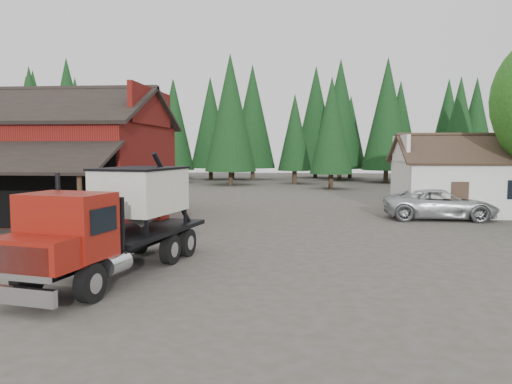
{
  "coord_description": "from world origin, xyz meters",
  "views": [
    {
      "loc": [
        3.12,
        -16.92,
        3.74
      ],
      "look_at": [
        1.17,
        5.17,
        1.8
      ],
      "focal_mm": 35.0,
      "sensor_mm": 36.0,
      "label": 1
    }
  ],
  "objects": [
    {
      "name": "near_pine_a",
      "position": [
        -22.0,
        28.0,
        6.39
      ],
      "size": [
        4.4,
        4.4,
        11.4
      ],
      "color": "#382619",
      "rests_on": "ground"
    },
    {
      "name": "near_pine_d",
      "position": [
        -4.0,
        34.0,
        7.39
      ],
      "size": [
        5.28,
        5.28,
        13.4
      ],
      "color": "#382619",
      "rests_on": "ground"
    },
    {
      "name": "conifer_backdrop",
      "position": [
        0.0,
        42.0,
        0.0
      ],
      "size": [
        76.0,
        16.0,
        16.0
      ],
      "primitive_type": null,
      "color": "black",
      "rests_on": "ground"
    },
    {
      "name": "farmhouse",
      "position": [
        13.0,
        13.0,
        1.67
      ],
      "size": [
        8.6,
        6.42,
        4.65
      ],
      "color": "silver",
      "rests_on": "ground"
    },
    {
      "name": "silver_car",
      "position": [
        10.51,
        10.0,
        0.8
      ],
      "size": [
        5.88,
        2.89,
        1.61
      ],
      "primitive_type": "imported",
      "rotation": [
        0.0,
        0.0,
        1.53
      ],
      "color": "#B6BABE",
      "rests_on": "ground"
    },
    {
      "name": "feed_truck",
      "position": [
        -2.27,
        -2.68,
        1.7
      ],
      "size": [
        3.77,
        8.32,
        3.63
      ],
      "rotation": [
        0.0,
        0.0,
        -0.21
      ],
      "color": "black",
      "rests_on": "ground"
    },
    {
      "name": "near_pine_b",
      "position": [
        6.0,
        30.0,
        5.89
      ],
      "size": [
        3.96,
        3.96,
        10.4
      ],
      "color": "#382619",
      "rests_on": "ground"
    },
    {
      "name": "red_barn",
      "position": [
        -11.0,
        9.9,
        2.69
      ],
      "size": [
        12.8,
        13.63,
        7.18
      ],
      "color": "maroon",
      "rests_on": "ground"
    },
    {
      "name": "ground",
      "position": [
        0.0,
        0.0,
        0.0
      ],
      "size": [
        120.0,
        120.0,
        0.0
      ],
      "primitive_type": "plane",
      "color": "#474138",
      "rests_on": "ground"
    }
  ]
}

